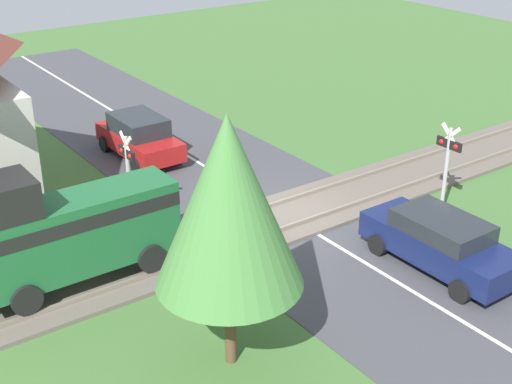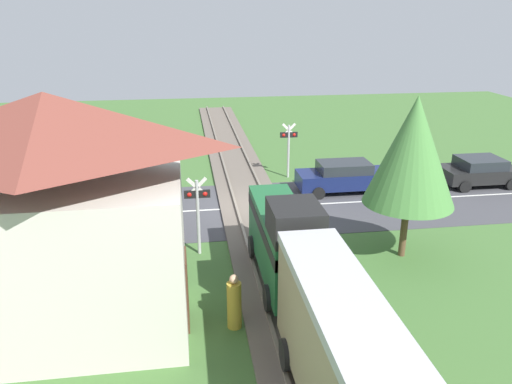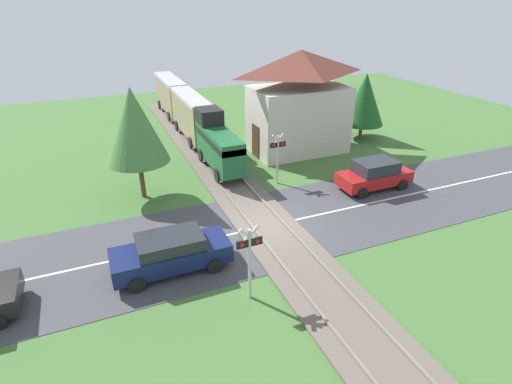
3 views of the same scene
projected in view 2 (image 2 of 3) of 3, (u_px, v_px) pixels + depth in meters
name	position (u px, v px, depth m)	size (l,w,h in m)	color
ground_plane	(252.00, 208.00, 22.04)	(60.00, 60.00, 0.00)	#426B33
road_surface	(252.00, 208.00, 22.04)	(48.00, 6.40, 0.02)	#424247
track_bed	(252.00, 207.00, 22.02)	(2.80, 48.00, 0.24)	#665B51
car_near_crossing	(344.00, 176.00, 23.74)	(4.41, 1.85, 1.49)	#141E4C
car_far_side	(80.00, 212.00, 19.47)	(3.99, 1.83, 1.60)	#A81919
car_behind_queue	(479.00, 171.00, 24.69)	(3.75, 2.07, 1.41)	black
crossing_signal_west_approach	(289.00, 143.00, 25.51)	(0.90, 0.18, 2.87)	#B7B7B7
crossing_signal_east_approach	(198.00, 205.00, 17.30)	(0.90, 0.18, 2.87)	#B7B7B7
station_building	(61.00, 225.00, 12.47)	(6.49, 3.99, 6.47)	beige
pedestrian_by_station	(234.00, 304.00, 13.52)	(0.40, 0.40, 1.61)	gold
tree_roadside_hedge	(413.00, 151.00, 16.48)	(3.07, 3.07, 5.69)	brown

